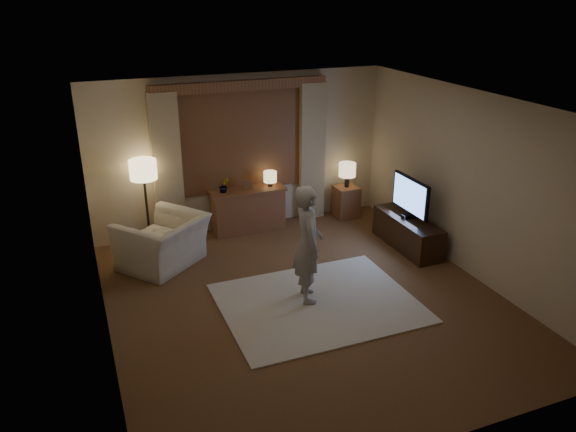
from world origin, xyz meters
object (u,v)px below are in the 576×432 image
tv_stand (407,233)px  person (308,244)px  side_table (346,202)px  armchair (163,242)px  sideboard (248,211)px

tv_stand → person: 2.37m
side_table → person: size_ratio=0.35×
armchair → tv_stand: armchair is taller
sideboard → person: person is taller
armchair → person: 2.36m
person → tv_stand: bearing=-55.3°
tv_stand → person: size_ratio=0.88×
sideboard → tv_stand: bearing=-36.5°
armchair → tv_stand: bearing=128.7°
sideboard → armchair: (-1.57, -0.78, 0.02)m
sideboard → armchair: size_ratio=1.04×
sideboard → side_table: (1.83, -0.05, -0.07)m
side_table → person: (-1.81, -2.42, 0.53)m
side_table → sideboard: bearing=178.4°
side_table → person: bearing=-126.8°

